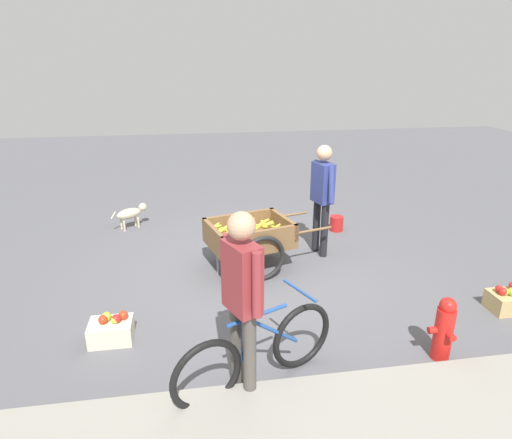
% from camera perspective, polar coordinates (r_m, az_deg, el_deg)
% --- Properties ---
extents(ground_plane, '(24.00, 24.00, 0.00)m').
position_cam_1_polar(ground_plane, '(6.11, 0.57, -6.79)').
color(ground_plane, '#56565B').
extents(fruit_cart, '(1.79, 1.18, 0.72)m').
position_cam_1_polar(fruit_cart, '(6.06, -0.83, -2.47)').
color(fruit_cart, brown).
rests_on(fruit_cart, ground).
extents(vendor_person, '(0.28, 0.59, 1.65)m').
position_cam_1_polar(vendor_person, '(6.39, 8.63, 3.76)').
color(vendor_person, black).
rests_on(vendor_person, ground).
extents(bicycle, '(1.54, 0.77, 0.85)m').
position_cam_1_polar(bicycle, '(4.02, 0.22, -16.89)').
color(bicycle, black).
rests_on(bicycle, ground).
extents(cyclist_person, '(0.32, 0.50, 1.69)m').
position_cam_1_polar(cyclist_person, '(3.59, -1.81, -9.16)').
color(cyclist_person, '#4C4742').
rests_on(cyclist_person, ground).
extents(dog, '(0.58, 0.42, 0.40)m').
position_cam_1_polar(dog, '(7.84, -15.96, 0.80)').
color(dog, beige).
rests_on(dog, ground).
extents(fire_hydrant, '(0.25, 0.25, 0.67)m').
position_cam_1_polar(fire_hydrant, '(4.71, 23.27, -12.95)').
color(fire_hydrant, red).
rests_on(fire_hydrant, ground).
extents(plastic_bucket, '(0.23, 0.23, 0.25)m').
position_cam_1_polar(plastic_bucket, '(7.60, 10.43, -0.50)').
color(plastic_bucket, '#B21E1E').
rests_on(plastic_bucket, ground).
extents(apple_crate, '(0.44, 0.32, 0.32)m').
position_cam_1_polar(apple_crate, '(4.93, -18.31, -13.48)').
color(apple_crate, beige).
rests_on(apple_crate, ground).
extents(mixed_fruit_crate, '(0.44, 0.32, 0.32)m').
position_cam_1_polar(mixed_fruit_crate, '(5.97, 30.01, -9.10)').
color(mixed_fruit_crate, tan).
rests_on(mixed_fruit_crate, ground).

